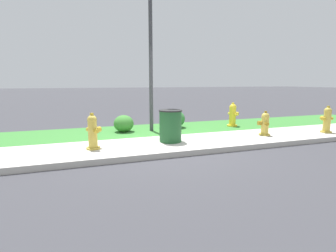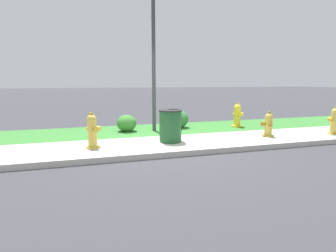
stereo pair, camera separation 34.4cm
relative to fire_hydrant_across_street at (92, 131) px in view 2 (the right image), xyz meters
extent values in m
plane|color=#38383D|center=(1.58, -0.11, -0.39)|extent=(120.00, 120.00, 0.00)
cube|color=#BCB7AD|center=(1.58, -0.11, -0.38)|extent=(18.00, 1.88, 0.01)
cube|color=#387A33|center=(1.58, 1.86, -0.38)|extent=(18.00, 2.06, 0.01)
cube|color=#BCB7AD|center=(1.58, -1.13, -0.33)|extent=(18.00, 0.16, 0.12)
cylinder|color=gold|center=(0.00, 0.00, -0.36)|extent=(0.30, 0.30, 0.05)
cylinder|color=gold|center=(0.00, 0.00, -0.03)|extent=(0.19, 0.19, 0.61)
sphere|color=gold|center=(0.00, 0.00, 0.27)|extent=(0.20, 0.20, 0.20)
cube|color=#B29323|center=(0.00, 0.00, 0.39)|extent=(0.08, 0.08, 0.06)
cylinder|color=#B29323|center=(-0.08, 0.12, 0.04)|extent=(0.12, 0.12, 0.09)
cylinder|color=#B29323|center=(0.07, -0.12, 0.04)|extent=(0.12, 0.12, 0.09)
cylinder|color=#B29323|center=(0.12, 0.07, 0.04)|extent=(0.15, 0.15, 0.12)
cylinder|color=yellow|center=(4.56, 1.59, -0.36)|extent=(0.34, 0.34, 0.05)
cylinder|color=yellow|center=(4.56, 1.59, -0.05)|extent=(0.22, 0.22, 0.58)
sphere|color=yellow|center=(4.56, 1.59, 0.24)|extent=(0.23, 0.23, 0.23)
cube|color=yellow|center=(4.56, 1.59, 0.37)|extent=(0.06, 0.06, 0.06)
cylinder|color=yellow|center=(4.56, 1.74, 0.02)|extent=(0.09, 0.09, 0.09)
cylinder|color=yellow|center=(4.57, 1.43, 0.02)|extent=(0.09, 0.09, 0.09)
cylinder|color=yellow|center=(4.72, 1.59, 0.02)|extent=(0.10, 0.12, 0.12)
cylinder|color=gold|center=(6.50, -0.30, -0.36)|extent=(0.30, 0.30, 0.05)
cylinder|color=gold|center=(6.50, -0.30, -0.04)|extent=(0.19, 0.19, 0.59)
sphere|color=gold|center=(6.50, -0.30, 0.25)|extent=(0.20, 0.20, 0.20)
cube|color=#B29323|center=(6.50, -0.30, 0.37)|extent=(0.06, 0.06, 0.06)
cylinder|color=#B29323|center=(6.36, -0.30, 0.03)|extent=(0.09, 0.09, 0.09)
cylinder|color=#B29323|center=(6.50, -0.15, 0.03)|extent=(0.12, 0.10, 0.12)
cylinder|color=gold|center=(4.55, -0.02, -0.36)|extent=(0.31, 0.31, 0.05)
cylinder|color=gold|center=(4.55, -0.02, -0.10)|extent=(0.20, 0.20, 0.48)
sphere|color=gold|center=(4.55, -0.02, 0.14)|extent=(0.21, 0.21, 0.21)
cube|color=olive|center=(4.55, -0.02, 0.26)|extent=(0.07, 0.07, 0.06)
cylinder|color=olive|center=(4.50, -0.15, -0.04)|extent=(0.11, 0.11, 0.09)
cylinder|color=olive|center=(4.60, 0.12, -0.04)|extent=(0.11, 0.11, 0.09)
cylinder|color=olive|center=(4.41, 0.03, -0.04)|extent=(0.13, 0.15, 0.12)
cylinder|color=#3D3D42|center=(1.80, 1.68, 2.12)|extent=(0.11, 0.11, 5.02)
cylinder|color=#1E5128|center=(1.84, 0.11, -0.01)|extent=(0.54, 0.54, 0.76)
cylinder|color=black|center=(1.84, 0.11, 0.39)|extent=(0.57, 0.57, 0.03)
ellipsoid|color=#337538|center=(2.66, 1.99, -0.10)|extent=(0.67, 0.67, 0.57)
ellipsoid|color=#3D7F33|center=(0.98, 1.80, -0.14)|extent=(0.58, 0.58, 0.50)
camera|label=1|loc=(-0.31, -5.81, 1.08)|focal=28.00mm
camera|label=2|loc=(0.02, -5.92, 1.08)|focal=28.00mm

